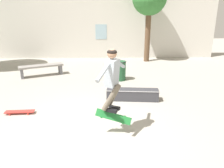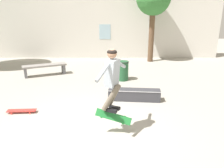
# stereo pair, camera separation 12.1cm
# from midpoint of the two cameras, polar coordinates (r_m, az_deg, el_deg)

# --- Properties ---
(ground_plane) EXTENTS (40.00, 40.00, 0.00)m
(ground_plane) POSITION_cam_midpoint_polar(r_m,az_deg,el_deg) (5.55, -5.53, -12.26)
(ground_plane) COLOR #A39E93
(building_backdrop) EXTENTS (15.56, 0.52, 5.47)m
(building_backdrop) POSITION_cam_midpoint_polar(r_m,az_deg,el_deg) (14.21, -2.63, 15.66)
(building_backdrop) COLOR beige
(building_backdrop) RESTS_ON ground_plane
(park_bench) EXTENTS (1.98, 1.21, 0.51)m
(park_bench) POSITION_cam_midpoint_polar(r_m,az_deg,el_deg) (10.60, -16.85, 4.17)
(park_bench) COLOR gray
(park_bench) RESTS_ON ground_plane
(skate_ledge) EXTENTS (1.74, 0.55, 0.38)m
(skate_ledge) POSITION_cam_midpoint_polar(r_m,az_deg,el_deg) (7.33, 6.26, -2.81)
(skate_ledge) COLOR #38383D
(skate_ledge) RESTS_ON ground_plane
(trash_bin) EXTENTS (0.53, 0.53, 0.83)m
(trash_bin) POSITION_cam_midpoint_polar(r_m,az_deg,el_deg) (9.42, 3.18, 3.60)
(trash_bin) COLOR #235633
(trash_bin) RESTS_ON ground_plane
(skater) EXTENTS (0.71, 1.28, 1.45)m
(skater) POSITION_cam_midpoint_polar(r_m,az_deg,el_deg) (4.88, 0.72, 2.31)
(skater) COLOR #9EA8B2
(skateboard_flipping) EXTENTS (0.88, 0.20, 0.45)m
(skateboard_flipping) POSITION_cam_midpoint_polar(r_m,az_deg,el_deg) (5.24, 1.11, -8.59)
(skateboard_flipping) COLOR #237F38
(skateboard_resting) EXTENTS (0.84, 0.26, 0.08)m
(skateboard_resting) POSITION_cam_midpoint_polar(r_m,az_deg,el_deg) (6.94, -22.08, -6.44)
(skateboard_resting) COLOR red
(skateboard_resting) RESTS_ON ground_plane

